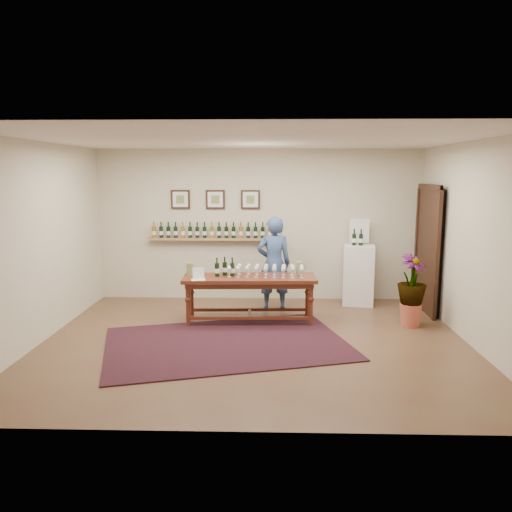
{
  "coord_description": "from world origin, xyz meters",
  "views": [
    {
      "loc": [
        0.22,
        -6.77,
        2.36
      ],
      "look_at": [
        0.0,
        0.8,
        1.1
      ],
      "focal_mm": 35.0,
      "sensor_mm": 36.0,
      "label": 1
    }
  ],
  "objects_px": {
    "potted_plant": "(412,291)",
    "person": "(274,264)",
    "display_pedestal": "(359,275)",
    "tasting_table": "(249,283)"
  },
  "relations": [
    {
      "from": "tasting_table",
      "to": "person",
      "type": "bearing_deg",
      "value": 60.66
    },
    {
      "from": "display_pedestal",
      "to": "potted_plant",
      "type": "distance_m",
      "value": 1.48
    },
    {
      "from": "tasting_table",
      "to": "display_pedestal",
      "type": "distance_m",
      "value": 2.28
    },
    {
      "from": "potted_plant",
      "to": "person",
      "type": "xyz_separation_m",
      "value": [
        -2.12,
        0.93,
        0.24
      ]
    },
    {
      "from": "potted_plant",
      "to": "person",
      "type": "height_order",
      "value": "person"
    },
    {
      "from": "person",
      "to": "tasting_table",
      "type": "bearing_deg",
      "value": 56.9
    },
    {
      "from": "tasting_table",
      "to": "potted_plant",
      "type": "xyz_separation_m",
      "value": [
        2.51,
        -0.16,
        -0.06
      ]
    },
    {
      "from": "tasting_table",
      "to": "potted_plant",
      "type": "relative_size",
      "value": 2.17
    },
    {
      "from": "tasting_table",
      "to": "display_pedestal",
      "type": "xyz_separation_m",
      "value": [
        1.93,
        1.19,
        -0.09
      ]
    },
    {
      "from": "display_pedestal",
      "to": "potted_plant",
      "type": "bearing_deg",
      "value": -66.91
    }
  ]
}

